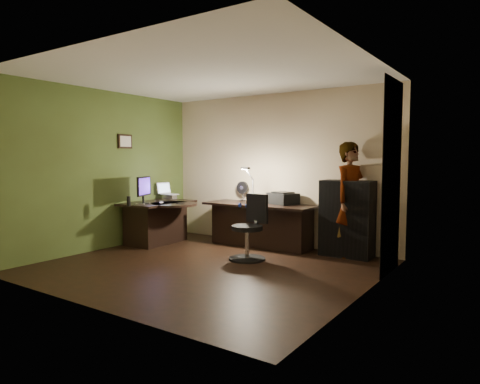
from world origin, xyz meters
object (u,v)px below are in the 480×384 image
Objects in this scene: monitor at (143,194)px; office_chair at (247,227)px; desk_right at (259,225)px; cabinet at (347,219)px; person at (351,200)px; desk_left at (158,223)px.

monitor reaches higher than office_chair.
office_chair is at bearing -17.72° from monitor.
desk_right is 2.01× the size of office_chair.
desk_right is at bearing -175.19° from cabinet.
desk_right is 3.87× the size of monitor.
person reaches higher than cabinet.
cabinet is 0.31m from person.
person is (1.22, 1.11, 0.40)m from office_chair.
cabinet is at bearing 51.67° from office_chair.
desk_left is 1.31× the size of office_chair.
desk_left is at bearing -175.58° from office_chair.
desk_left is at bearing 123.82° from person.
desk_left is 0.73× the size of person.
desk_left is 1.09× the size of cabinet.
office_chair is (2.01, 0.23, -0.43)m from monitor.
monitor reaches higher than desk_right.
person is at bearing 23.43° from cabinet.
person is (3.23, 1.33, -0.03)m from monitor.
desk_right is 1.12× the size of person.
office_chair is 0.55× the size of person.
desk_left is 2.52× the size of monitor.
cabinet reaches higher than monitor.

